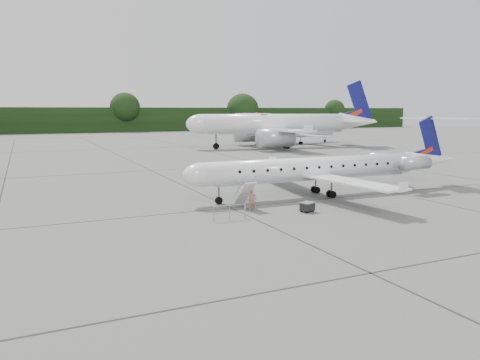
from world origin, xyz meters
name	(u,v)px	position (x,y,z in m)	size (l,w,h in m)	color
ground	(326,212)	(0.00, 0.00, 0.00)	(320.00, 320.00, 0.00)	slate
treeline	(88,120)	(0.00, 130.00, 4.00)	(260.00, 4.00, 8.00)	black
main_regional_jet	(315,157)	(2.80, 5.67, 3.27)	(25.47, 18.34, 6.53)	white
airstair	(245,194)	(-4.57, 3.72, 1.02)	(0.85, 2.26, 2.05)	white
passenger	(252,200)	(-4.59, 2.44, 0.80)	(0.58, 0.38, 1.60)	#855B48
safety_railing	(230,213)	(-7.13, 0.63, 0.50)	(2.20, 0.08, 1.00)	#92959A
baggage_cart	(307,207)	(-1.13, 0.62, 0.39)	(0.90, 0.73, 0.78)	black
bg_narrowbody	(274,114)	(24.14, 51.41, 6.40)	(35.67, 25.68, 12.80)	white
bg_regional_right	(300,128)	(34.40, 58.55, 3.33)	(25.38, 18.28, 6.66)	white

